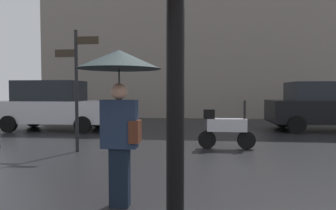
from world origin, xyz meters
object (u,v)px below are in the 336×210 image
parked_scooter (225,127)px  parked_car_left (54,105)px  parked_car_right (325,106)px  pedestrian_with_umbrella (119,81)px  street_signpost (77,78)px

parked_scooter → parked_car_left: (-6.10, 3.14, 0.38)m
parked_car_right → pedestrian_with_umbrella: bearing=66.6°
pedestrian_with_umbrella → street_signpost: 3.82m
parked_car_left → street_signpost: (2.52, -3.87, 0.84)m
parked_scooter → parked_car_right: (3.97, 3.89, 0.36)m
pedestrian_with_umbrella → parked_car_right: pedestrian_with_umbrella is taller
pedestrian_with_umbrella → parked_car_left: (-4.46, 7.16, -0.66)m
parked_scooter → pedestrian_with_umbrella: bearing=-95.9°
parked_scooter → street_signpost: bearing=-152.1°
parked_car_left → parked_car_right: size_ratio=1.02×
parked_car_left → parked_car_right: bearing=176.9°
pedestrian_with_umbrella → parked_car_right: size_ratio=0.48×
parked_scooter → parked_car_right: parked_car_right is taller
pedestrian_with_umbrella → parked_car_right: 9.73m
parked_scooter → parked_car_right: 5.57m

